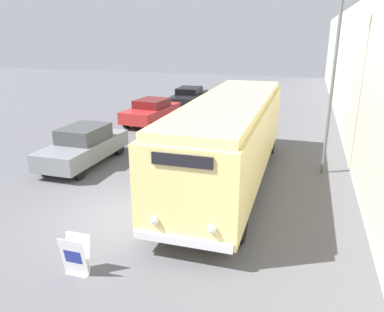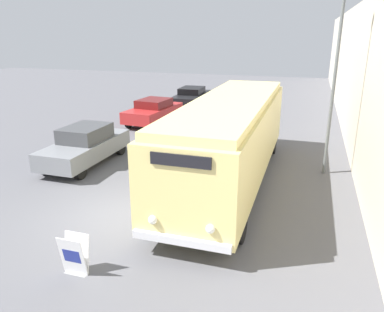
# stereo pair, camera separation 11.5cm
# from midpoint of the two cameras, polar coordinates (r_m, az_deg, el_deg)

# --- Properties ---
(ground_plane) EXTENTS (80.00, 80.00, 0.00)m
(ground_plane) POSITION_cam_midpoint_polar(r_m,az_deg,el_deg) (11.78, -11.62, -8.90)
(ground_plane) COLOR #56565B
(building_wall_right) EXTENTS (0.30, 60.00, 6.70)m
(building_wall_right) POSITION_cam_midpoint_polar(r_m,az_deg,el_deg) (19.32, 23.48, 11.01)
(building_wall_right) COLOR beige
(building_wall_right) RESTS_ON ground_plane
(vintage_bus) EXTENTS (2.59, 10.99, 3.12)m
(vintage_bus) POSITION_cam_midpoint_polar(r_m,az_deg,el_deg) (13.51, 5.56, 3.08)
(vintage_bus) COLOR black
(vintage_bus) RESTS_ON ground_plane
(sign_board) EXTENTS (0.63, 0.37, 0.98)m
(sign_board) POSITION_cam_midpoint_polar(r_m,az_deg,el_deg) (9.22, -17.67, -14.34)
(sign_board) COLOR gray
(sign_board) RESTS_ON ground_plane
(streetlamp) EXTENTS (0.36, 0.36, 7.24)m
(streetlamp) POSITION_cam_midpoint_polar(r_m,az_deg,el_deg) (14.90, 20.88, 14.48)
(streetlamp) COLOR #595E60
(streetlamp) RESTS_ON ground_plane
(parked_car_near) EXTENTS (1.83, 4.59, 1.61)m
(parked_car_near) POSITION_cam_midpoint_polar(r_m,az_deg,el_deg) (16.33, -16.34, 1.52)
(parked_car_near) COLOR black
(parked_car_near) RESTS_ON ground_plane
(parked_car_mid) EXTENTS (2.34, 4.55, 1.49)m
(parked_car_mid) POSITION_cam_midpoint_polar(r_m,az_deg,el_deg) (22.97, -6.36, 6.80)
(parked_car_mid) COLOR black
(parked_car_mid) RESTS_ON ground_plane
(parked_car_far) EXTENTS (2.02, 4.82, 1.40)m
(parked_car_far) POSITION_cam_midpoint_polar(r_m,az_deg,el_deg) (28.43, -0.60, 9.04)
(parked_car_far) COLOR black
(parked_car_far) RESTS_ON ground_plane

